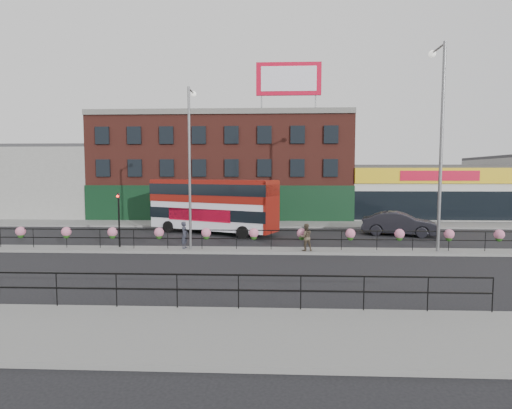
{
  "coord_description": "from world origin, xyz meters",
  "views": [
    {
      "loc": [
        1.11,
        -22.65,
        4.51
      ],
      "look_at": [
        0.0,
        3.0,
        2.5
      ],
      "focal_mm": 28.0,
      "sensor_mm": 36.0,
      "label": 1
    }
  ],
  "objects_px": {
    "pedestrian_a": "(185,235)",
    "pedestrian_b": "(306,237)",
    "double_decker_bus": "(213,201)",
    "lamp_column_west": "(190,154)",
    "car": "(399,224)",
    "lamp_column_east": "(440,129)"
  },
  "relations": [
    {
      "from": "pedestrian_a",
      "to": "pedestrian_b",
      "type": "xyz_separation_m",
      "value": [
        6.98,
        -0.44,
        -0.01
      ]
    },
    {
      "from": "double_decker_bus",
      "to": "lamp_column_west",
      "type": "bearing_deg",
      "value": -92.07
    },
    {
      "from": "lamp_column_west",
      "to": "double_decker_bus",
      "type": "bearing_deg",
      "value": 87.93
    },
    {
      "from": "double_decker_bus",
      "to": "car",
      "type": "relative_size",
      "value": 1.83
    },
    {
      "from": "double_decker_bus",
      "to": "lamp_column_east",
      "type": "relative_size",
      "value": 0.87
    },
    {
      "from": "car",
      "to": "pedestrian_a",
      "type": "distance_m",
      "value": 15.67
    },
    {
      "from": "pedestrian_a",
      "to": "lamp_column_west",
      "type": "bearing_deg",
      "value": -72.86
    },
    {
      "from": "car",
      "to": "pedestrian_a",
      "type": "xyz_separation_m",
      "value": [
        -14.31,
        -6.4,
        0.07
      ]
    },
    {
      "from": "double_decker_bus",
      "to": "car",
      "type": "distance_m",
      "value": 13.78
    },
    {
      "from": "car",
      "to": "lamp_column_east",
      "type": "xyz_separation_m",
      "value": [
        0.08,
        -6.33,
        6.11
      ]
    },
    {
      "from": "car",
      "to": "pedestrian_b",
      "type": "relative_size",
      "value": 3.57
    },
    {
      "from": "car",
      "to": "lamp_column_east",
      "type": "distance_m",
      "value": 8.8
    },
    {
      "from": "double_decker_bus",
      "to": "pedestrian_b",
      "type": "height_order",
      "value": "double_decker_bus"
    },
    {
      "from": "lamp_column_east",
      "to": "double_decker_bus",
      "type": "bearing_deg",
      "value": 154.09
    },
    {
      "from": "car",
      "to": "lamp_column_east",
      "type": "relative_size",
      "value": 0.48
    },
    {
      "from": "pedestrian_b",
      "to": "lamp_column_west",
      "type": "distance_m",
      "value": 8.11
    },
    {
      "from": "pedestrian_b",
      "to": "lamp_column_west",
      "type": "relative_size",
      "value": 0.17
    },
    {
      "from": "lamp_column_west",
      "to": "lamp_column_east",
      "type": "bearing_deg",
      "value": 0.06
    },
    {
      "from": "pedestrian_b",
      "to": "lamp_column_east",
      "type": "bearing_deg",
      "value": 171.91
    },
    {
      "from": "double_decker_bus",
      "to": "car",
      "type": "bearing_deg",
      "value": -1.48
    },
    {
      "from": "pedestrian_a",
      "to": "car",
      "type": "bearing_deg",
      "value": -56.66
    },
    {
      "from": "lamp_column_west",
      "to": "lamp_column_east",
      "type": "relative_size",
      "value": 0.8
    }
  ]
}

